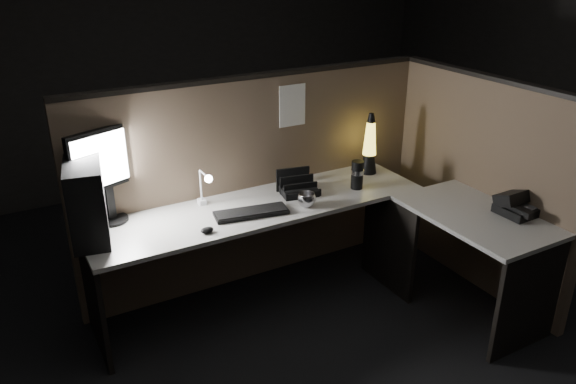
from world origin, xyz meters
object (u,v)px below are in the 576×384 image
lava_lamp (369,148)px  desk_phone (517,204)px  pc_tower (87,201)px  monitor (104,167)px  keyboard (251,213)px

lava_lamp → desk_phone: (0.41, -1.04, -0.13)m
pc_tower → lava_lamp: (2.05, 0.04, -0.04)m
pc_tower → lava_lamp: pc_tower is taller
pc_tower → desk_phone: (2.46, -1.00, -0.17)m
monitor → keyboard: size_ratio=1.26×
desk_phone → pc_tower: bearing=157.0°
lava_lamp → desk_phone: 1.12m
monitor → lava_lamp: (1.89, -0.13, -0.17)m
lava_lamp → keyboard: bearing=-168.5°
pc_tower → monitor: size_ratio=0.78×
monitor → keyboard: 0.94m
monitor → desk_phone: (2.30, -1.17, -0.30)m
pc_tower → desk_phone: 2.66m
lava_lamp → pc_tower: bearing=-178.9°
monitor → pc_tower: bearing=-153.3°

